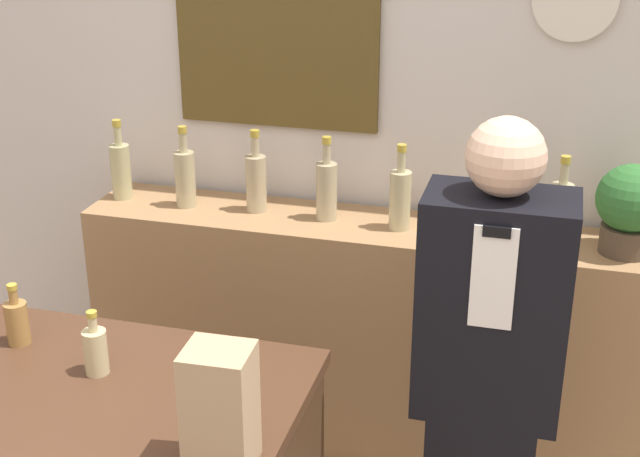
{
  "coord_description": "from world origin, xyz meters",
  "views": [
    {
      "loc": [
        0.76,
        -1.17,
        2.18
      ],
      "look_at": [
        0.12,
        1.16,
        1.17
      ],
      "focal_mm": 50.0,
      "sensor_mm": 36.0,
      "label": 1
    }
  ],
  "objects": [
    {
      "name": "counter_bottle_2",
      "position": [
        -0.34,
        0.63,
        0.99
      ],
      "size": [
        0.06,
        0.06,
        0.18
      ],
      "color": "tan",
      "rests_on": "display_counter"
    },
    {
      "name": "shelf_bottle_6",
      "position": [
        0.8,
        1.76,
        1.07
      ],
      "size": [
        0.08,
        0.08,
        0.31
      ],
      "color": "tan",
      "rests_on": "back_shelf"
    },
    {
      "name": "shelf_bottle_3",
      "position": [
        -0.02,
        1.77,
        1.07
      ],
      "size": [
        0.08,
        0.08,
        0.31
      ],
      "color": "tan",
      "rests_on": "back_shelf"
    },
    {
      "name": "shelf_bottle_1",
      "position": [
        -0.57,
        1.75,
        1.07
      ],
      "size": [
        0.08,
        0.08,
        0.31
      ],
      "color": "tan",
      "rests_on": "back_shelf"
    },
    {
      "name": "back_shelf",
      "position": [
        0.14,
        1.76,
        0.48
      ],
      "size": [
        2.12,
        0.36,
        0.95
      ],
      "color": "#9E754C",
      "rests_on": "ground_plane"
    },
    {
      "name": "shopkeeper",
      "position": [
        0.65,
        1.02,
        0.79
      ],
      "size": [
        0.4,
        0.25,
        1.58
      ],
      "color": "black",
      "rests_on": "ground_plane"
    },
    {
      "name": "paper_bag",
      "position": [
        0.12,
        0.35,
        1.07
      ],
      "size": [
        0.15,
        0.14,
        0.29
      ],
      "color": "tan",
      "rests_on": "display_counter"
    },
    {
      "name": "shelf_bottle_0",
      "position": [
        -0.85,
        1.77,
        1.07
      ],
      "size": [
        0.08,
        0.08,
        0.31
      ],
      "color": "tan",
      "rests_on": "back_shelf"
    },
    {
      "name": "potted_plant",
      "position": [
        1.02,
        1.74,
        1.12
      ],
      "size": [
        0.23,
        0.23,
        0.31
      ],
      "color": "#4C3D2D",
      "rests_on": "back_shelf"
    },
    {
      "name": "back_wall",
      "position": [
        -0.0,
        2.0,
        1.35
      ],
      "size": [
        5.2,
        0.09,
        2.7
      ],
      "color": "silver",
      "rests_on": "ground_plane"
    },
    {
      "name": "shelf_bottle_4",
      "position": [
        0.25,
        1.75,
        1.07
      ],
      "size": [
        0.08,
        0.08,
        0.31
      ],
      "color": "tan",
      "rests_on": "back_shelf"
    },
    {
      "name": "shelf_bottle_5",
      "position": [
        0.53,
        1.75,
        1.07
      ],
      "size": [
        0.08,
        0.08,
        0.31
      ],
      "color": "tan",
      "rests_on": "back_shelf"
    },
    {
      "name": "counter_bottle_1",
      "position": [
        -0.63,
        0.71,
        0.99
      ],
      "size": [
        0.06,
        0.06,
        0.18
      ],
      "color": "olive",
      "rests_on": "display_counter"
    },
    {
      "name": "shelf_bottle_2",
      "position": [
        -0.3,
        1.78,
        1.07
      ],
      "size": [
        0.08,
        0.08,
        0.31
      ],
      "color": "tan",
      "rests_on": "back_shelf"
    }
  ]
}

